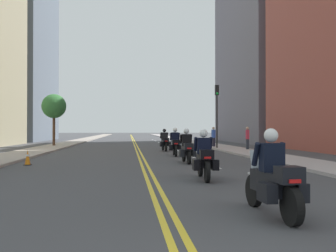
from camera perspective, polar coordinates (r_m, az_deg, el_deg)
name	(u,v)px	position (r m, az deg, el deg)	size (l,w,h in m)	color
ground_plane	(134,141)	(50.22, -5.09, -2.30)	(264.00, 264.00, 0.00)	#414145
sidewalk_left	(78,141)	(50.63, -13.25, -2.21)	(2.60, 144.00, 0.12)	#A1958A
sidewalk_right	(188,141)	(50.82, 3.05, -2.21)	(2.60, 144.00, 0.12)	#A59C9B
centreline_yellow_inner	(133,141)	(50.21, -5.22, -2.30)	(0.12, 132.00, 0.01)	yellow
centreline_yellow_outer	(135,141)	(50.22, -4.95, -2.30)	(0.12, 132.00, 0.01)	yellow
lane_dashes_white	(173,149)	(31.44, 0.78, -3.36)	(0.14, 56.40, 0.01)	silver
building_left_2	(13,40)	(58.97, -21.98, 11.78)	(9.48, 16.86, 28.17)	slate
building_right_2	(264,41)	(50.09, 14.10, 12.14)	(8.11, 18.94, 25.05)	slate
motorcycle_0	(274,181)	(7.20, 15.40, -7.86)	(0.78, 2.26, 1.59)	black
motorcycle_1	(204,159)	(11.98, 5.37, -4.86)	(0.78, 2.17, 1.58)	black
motorcycle_2	(187,149)	(17.90, 2.79, -3.43)	(0.77, 2.07, 1.62)	black
motorcycle_3	(175,144)	(22.69, 1.07, -2.74)	(0.78, 2.17, 1.67)	black
motorcycle_4	(165,142)	(27.84, -0.51, -2.36)	(0.78, 2.26, 1.62)	black
traffic_cone_0	(28,158)	(17.95, -20.12, -4.41)	(0.31, 0.31, 0.67)	black
traffic_light_near	(217,105)	(30.73, 7.27, 3.06)	(0.28, 0.38, 5.09)	black
pedestrian_0	(213,137)	(32.90, 6.77, -1.64)	(0.31, 0.41, 1.78)	#252536
pedestrian_1	(247,138)	(28.80, 11.71, -1.81)	(0.27, 0.39, 1.76)	#2A2E37
street_tree_1	(54,107)	(36.35, -16.58, 2.79)	(2.19, 2.19, 4.78)	#4E3323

